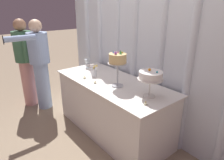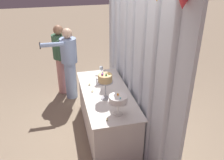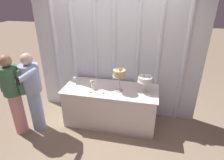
{
  "view_description": "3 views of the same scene",
  "coord_description": "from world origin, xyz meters",
  "px_view_note": "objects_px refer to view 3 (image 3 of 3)",
  "views": [
    {
      "loc": [
        1.95,
        -1.46,
        1.73
      ],
      "look_at": [
        0.09,
        0.03,
        0.83
      ],
      "focal_mm": 32.05,
      "sensor_mm": 36.0,
      "label": 1
    },
    {
      "loc": [
        3.43,
        -0.62,
        2.78
      ],
      "look_at": [
        -0.07,
        0.21,
        0.95
      ],
      "focal_mm": 39.72,
      "sensor_mm": 36.0,
      "label": 2
    },
    {
      "loc": [
        0.71,
        -2.98,
        2.45
      ],
      "look_at": [
        -0.0,
        0.25,
        0.88
      ],
      "focal_mm": 30.35,
      "sensor_mm": 36.0,
      "label": 3
    }
  ],
  "objects_px": {
    "cake_table": "(111,106)",
    "tealight_near_right": "(150,96)",
    "wine_glass": "(75,79)",
    "tealight_near_left": "(104,93)",
    "cake_display_nearright": "(145,80)",
    "cake_display_nearleft": "(119,74)",
    "guest_man_pink_jacket": "(13,93)",
    "flower_vase": "(93,85)",
    "guest_girl_blue_dress": "(32,90)",
    "tealight_far_left": "(90,92)"
  },
  "relations": [
    {
      "from": "cake_table",
      "to": "tealight_near_right",
      "type": "bearing_deg",
      "value": -11.54
    },
    {
      "from": "wine_glass",
      "to": "tealight_near_right",
      "type": "xyz_separation_m",
      "value": [
        1.47,
        -0.21,
        -0.09
      ]
    },
    {
      "from": "wine_glass",
      "to": "tealight_near_left",
      "type": "relative_size",
      "value": 3.65
    },
    {
      "from": "cake_display_nearright",
      "to": "cake_display_nearleft",
      "type": "bearing_deg",
      "value": -169.73
    },
    {
      "from": "cake_display_nearright",
      "to": "wine_glass",
      "type": "distance_m",
      "value": 1.37
    },
    {
      "from": "tealight_near_left",
      "to": "guest_man_pink_jacket",
      "type": "relative_size",
      "value": 0.03
    },
    {
      "from": "cake_display_nearleft",
      "to": "cake_display_nearright",
      "type": "relative_size",
      "value": 1.43
    },
    {
      "from": "tealight_near_left",
      "to": "flower_vase",
      "type": "bearing_deg",
      "value": 149.51
    },
    {
      "from": "guest_girl_blue_dress",
      "to": "flower_vase",
      "type": "bearing_deg",
      "value": 22.46
    },
    {
      "from": "cake_table",
      "to": "cake_display_nearright",
      "type": "xyz_separation_m",
      "value": [
        0.63,
        0.03,
        0.62
      ]
    },
    {
      "from": "tealight_near_right",
      "to": "guest_girl_blue_dress",
      "type": "height_order",
      "value": "guest_girl_blue_dress"
    },
    {
      "from": "cake_table",
      "to": "cake_display_nearright",
      "type": "bearing_deg",
      "value": 2.66
    },
    {
      "from": "tealight_far_left",
      "to": "cake_display_nearright",
      "type": "bearing_deg",
      "value": 15.25
    },
    {
      "from": "cake_table",
      "to": "guest_girl_blue_dress",
      "type": "relative_size",
      "value": 1.18
    },
    {
      "from": "tealight_near_left",
      "to": "guest_girl_blue_dress",
      "type": "relative_size",
      "value": 0.03
    },
    {
      "from": "cake_display_nearright",
      "to": "flower_vase",
      "type": "xyz_separation_m",
      "value": [
        -0.94,
        -0.11,
        -0.16
      ]
    },
    {
      "from": "tealight_far_left",
      "to": "guest_girl_blue_dress",
      "type": "relative_size",
      "value": 0.03
    },
    {
      "from": "cake_table",
      "to": "guest_girl_blue_dress",
      "type": "bearing_deg",
      "value": -159.47
    },
    {
      "from": "tealight_far_left",
      "to": "guest_man_pink_jacket",
      "type": "relative_size",
      "value": 0.03
    },
    {
      "from": "cake_table",
      "to": "flower_vase",
      "type": "relative_size",
      "value": 9.77
    },
    {
      "from": "cake_display_nearleft",
      "to": "guest_man_pink_jacket",
      "type": "height_order",
      "value": "guest_man_pink_jacket"
    },
    {
      "from": "cake_table",
      "to": "tealight_near_right",
      "type": "height_order",
      "value": "tealight_near_right"
    },
    {
      "from": "cake_display_nearleft",
      "to": "cake_display_nearright",
      "type": "height_order",
      "value": "cake_display_nearleft"
    },
    {
      "from": "cake_display_nearleft",
      "to": "guest_girl_blue_dress",
      "type": "bearing_deg",
      "value": -163.56
    },
    {
      "from": "tealight_near_left",
      "to": "cake_display_nearright",
      "type": "bearing_deg",
      "value": 19.37
    },
    {
      "from": "cake_display_nearright",
      "to": "guest_girl_blue_dress",
      "type": "xyz_separation_m",
      "value": [
        -1.94,
        -0.52,
        -0.17
      ]
    },
    {
      "from": "wine_glass",
      "to": "tealight_far_left",
      "type": "distance_m",
      "value": 0.51
    },
    {
      "from": "cake_display_nearright",
      "to": "guest_girl_blue_dress",
      "type": "height_order",
      "value": "guest_girl_blue_dress"
    },
    {
      "from": "cake_display_nearright",
      "to": "tealight_near_left",
      "type": "xyz_separation_m",
      "value": [
        -0.71,
        -0.25,
        -0.23
      ]
    },
    {
      "from": "cake_table",
      "to": "cake_display_nearright",
      "type": "relative_size",
      "value": 5.51
    },
    {
      "from": "cake_table",
      "to": "flower_vase",
      "type": "xyz_separation_m",
      "value": [
        -0.32,
        -0.08,
        0.46
      ]
    },
    {
      "from": "cake_display_nearright",
      "to": "tealight_near_left",
      "type": "bearing_deg",
      "value": -160.63
    },
    {
      "from": "cake_display_nearright",
      "to": "wine_glass",
      "type": "height_order",
      "value": "cake_display_nearright"
    },
    {
      "from": "wine_glass",
      "to": "flower_vase",
      "type": "height_order",
      "value": "flower_vase"
    },
    {
      "from": "cake_table",
      "to": "wine_glass",
      "type": "xyz_separation_m",
      "value": [
        -0.73,
        0.06,
        0.49
      ]
    },
    {
      "from": "tealight_far_left",
      "to": "guest_girl_blue_dress",
      "type": "distance_m",
      "value": 1.03
    },
    {
      "from": "flower_vase",
      "to": "guest_man_pink_jacket",
      "type": "relative_size",
      "value": 0.12
    },
    {
      "from": "wine_glass",
      "to": "tealight_far_left",
      "type": "relative_size",
      "value": 3.35
    },
    {
      "from": "cake_display_nearright",
      "to": "flower_vase",
      "type": "distance_m",
      "value": 0.96
    },
    {
      "from": "cake_display_nearleft",
      "to": "wine_glass",
      "type": "xyz_separation_m",
      "value": [
        -0.91,
        0.11,
        -0.23
      ]
    },
    {
      "from": "flower_vase",
      "to": "cake_display_nearleft",
      "type": "bearing_deg",
      "value": 3.08
    },
    {
      "from": "cake_display_nearleft",
      "to": "guest_girl_blue_dress",
      "type": "distance_m",
      "value": 1.58
    },
    {
      "from": "cake_display_nearleft",
      "to": "tealight_near_right",
      "type": "height_order",
      "value": "cake_display_nearleft"
    },
    {
      "from": "cake_table",
      "to": "guest_girl_blue_dress",
      "type": "height_order",
      "value": "guest_girl_blue_dress"
    },
    {
      "from": "flower_vase",
      "to": "tealight_near_left",
      "type": "bearing_deg",
      "value": -30.49
    },
    {
      "from": "guest_man_pink_jacket",
      "to": "cake_display_nearright",
      "type": "bearing_deg",
      "value": 16.93
    },
    {
      "from": "cake_table",
      "to": "cake_display_nearright",
      "type": "distance_m",
      "value": 0.88
    },
    {
      "from": "cake_table",
      "to": "tealight_far_left",
      "type": "xyz_separation_m",
      "value": [
        -0.32,
        -0.23,
        0.39
      ]
    },
    {
      "from": "flower_vase",
      "to": "tealight_near_right",
      "type": "bearing_deg",
      "value": -3.87
    },
    {
      "from": "tealight_near_right",
      "to": "guest_man_pink_jacket",
      "type": "bearing_deg",
      "value": -168.0
    }
  ]
}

